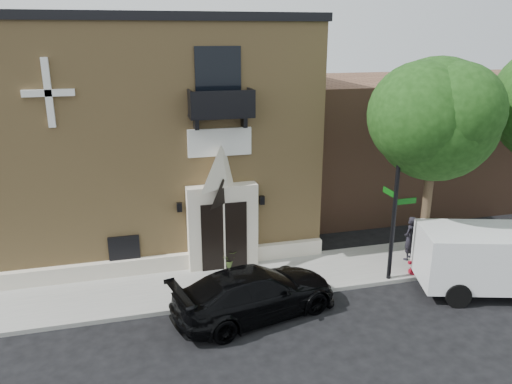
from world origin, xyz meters
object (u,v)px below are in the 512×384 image
cargo_van (509,258)px  fire_hydrant (415,262)px  pedestrian_near (410,238)px  black_sedan (256,292)px  street_sign (395,204)px  dumpster (471,245)px

cargo_van → fire_hydrant: size_ratio=6.85×
cargo_van → pedestrian_near: (-2.00, 2.94, -0.24)m
black_sedan → street_sign: size_ratio=0.96×
black_sedan → pedestrian_near: bearing=-86.6°
black_sedan → fire_hydrant: black_sedan is taller
cargo_van → street_sign: (-3.51, 1.70, 1.71)m
black_sedan → cargo_van: bearing=-109.4°
fire_hydrant → cargo_van: bearing=-36.7°
black_sedan → dumpster: (8.96, 1.38, 0.05)m
street_sign → dumpster: bearing=5.9°
black_sedan → dumpster: size_ratio=2.34×
cargo_van → fire_hydrant: cargo_van is taller
street_sign → pedestrian_near: street_sign is taller
street_sign → black_sedan: bearing=-171.6°
cargo_van → street_sign: bearing=170.8°
black_sedan → cargo_van: cargo_van is taller
cargo_van → fire_hydrant: 3.11m
black_sedan → dumpster: black_sedan is taller
black_sedan → street_sign: 5.75m
dumpster → pedestrian_near: bearing=176.8°
dumpster → black_sedan: bearing=-155.6°
black_sedan → cargo_van: 8.79m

